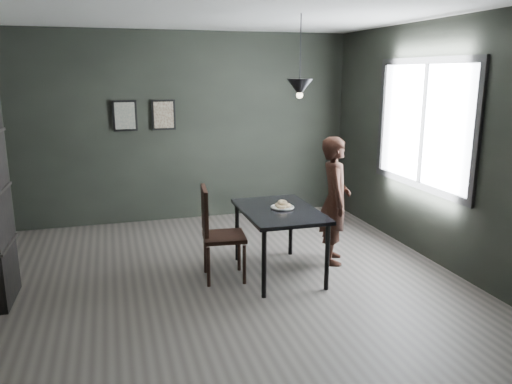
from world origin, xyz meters
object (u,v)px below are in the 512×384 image
object	(u,v)px
cafe_table	(279,216)
pendant_lamp	(300,87)
white_plate	(282,208)
wood_chair	(215,228)
woman	(335,201)

from	to	relation	value
cafe_table	pendant_lamp	size ratio (longest dim) A/B	1.39
white_plate	wood_chair	world-z (taller)	wood_chair
woman	pendant_lamp	distance (m)	1.40
woman	pendant_lamp	xyz separation A→B (m)	(-0.50, -0.08, 1.30)
white_plate	wood_chair	size ratio (longest dim) A/B	0.22
white_plate	pendant_lamp	world-z (taller)	pendant_lamp
woman	wood_chair	distance (m)	1.47
pendant_lamp	cafe_table	bearing A→B (deg)	-158.20
cafe_table	pendant_lamp	world-z (taller)	pendant_lamp
white_plate	pendant_lamp	bearing A→B (deg)	20.35
woman	wood_chair	size ratio (longest dim) A/B	1.46
white_plate	woman	xyz separation A→B (m)	(0.70, 0.16, -0.01)
cafe_table	woman	bearing A→B (deg)	13.60
cafe_table	white_plate	bearing A→B (deg)	27.91
cafe_table	wood_chair	xyz separation A→B (m)	(-0.70, 0.06, -0.09)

